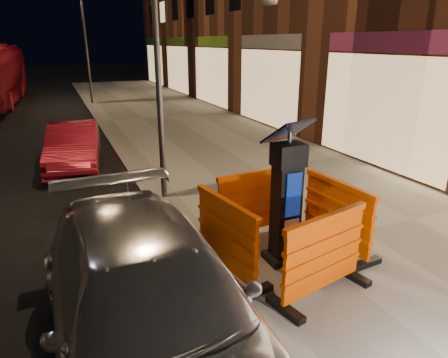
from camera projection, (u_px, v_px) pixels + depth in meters
name	position (u px, v px, depth m)	size (l,w,h in m)	color
ground_plane	(201.00, 275.00, 5.98)	(120.00, 120.00, 0.00)	black
sidewalk	(360.00, 235.00, 7.07)	(6.00, 60.00, 0.15)	gray
kerb	(201.00, 271.00, 5.96)	(0.30, 60.00, 0.15)	slate
parking_kiosk	(286.00, 198.00, 5.78)	(0.65, 0.65, 2.05)	black
barrier_front	(324.00, 256.00, 5.11)	(1.46, 0.60, 1.14)	#E24A00
barrier_back	(255.00, 203.00, 6.76)	(1.46, 0.60, 1.14)	#E24A00
barrier_kerbside	(226.00, 238.00, 5.58)	(1.46, 0.60, 1.14)	#E24A00
barrier_bldgside	(337.00, 216.00, 6.28)	(1.46, 0.60, 1.14)	#E24A00
car_red	(77.00, 167.00, 11.12)	(1.27, 3.64, 1.20)	maroon
street_lamp_mid	(157.00, 51.00, 7.65)	(0.12, 0.12, 6.00)	#3F3F44
street_lamp_far	(86.00, 45.00, 20.69)	(0.12, 0.12, 6.00)	#3F3F44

